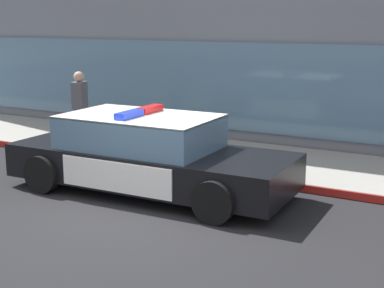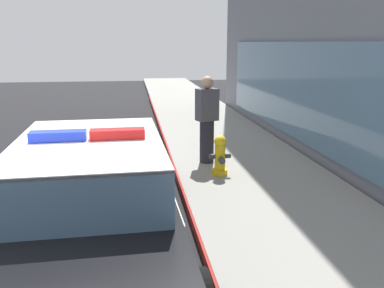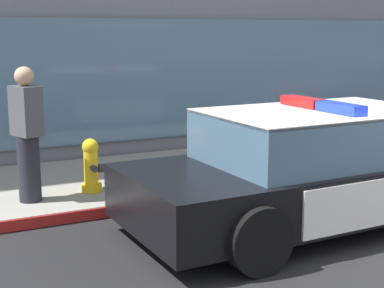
% 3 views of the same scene
% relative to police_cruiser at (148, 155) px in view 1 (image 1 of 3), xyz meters
% --- Properties ---
extents(ground, '(48.00, 48.00, 0.00)m').
position_rel_police_cruiser_xyz_m(ground, '(0.62, -1.14, -0.68)').
color(ground, black).
extents(sidewalk, '(48.00, 2.82, 0.15)m').
position_rel_police_cruiser_xyz_m(sidewalk, '(0.62, 2.71, -0.61)').
color(sidewalk, gray).
rests_on(sidewalk, ground).
extents(curb_red_paint, '(28.80, 0.04, 0.14)m').
position_rel_police_cruiser_xyz_m(curb_red_paint, '(0.62, 1.28, -0.61)').
color(curb_red_paint, maroon).
rests_on(curb_red_paint, ground).
extents(police_cruiser, '(5.16, 2.19, 1.49)m').
position_rel_police_cruiser_xyz_m(police_cruiser, '(0.00, 0.00, 0.00)').
color(police_cruiser, black).
rests_on(police_cruiser, ground).
extents(fire_hydrant, '(0.34, 0.39, 0.73)m').
position_rel_police_cruiser_xyz_m(fire_hydrant, '(-2.33, 2.04, -0.18)').
color(fire_hydrant, gold).
rests_on(fire_hydrant, sidewalk).
extents(pedestrian_on_sidewalk, '(0.38, 0.46, 1.71)m').
position_rel_police_cruiser_xyz_m(pedestrian_on_sidewalk, '(-3.16, 1.95, 0.33)').
color(pedestrian_on_sidewalk, '#23232D').
rests_on(pedestrian_on_sidewalk, sidewalk).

